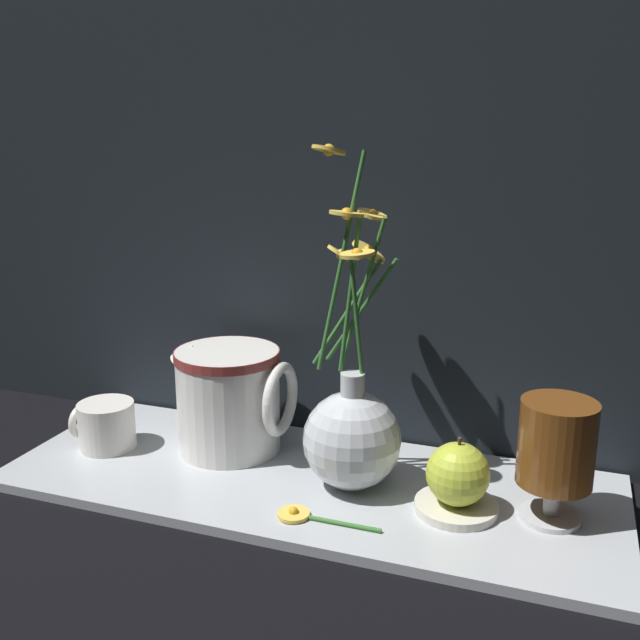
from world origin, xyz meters
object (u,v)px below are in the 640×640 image
Objects in this scene: yellow_mug at (105,425)px; ceramic_pitcher at (230,396)px; orange_fruit at (458,474)px; tea_glass at (556,448)px; vase_with_flowers at (352,429)px.

ceramic_pitcher is (0.16, 0.05, 0.04)m from yellow_mug.
tea_glass is at bearing 8.70° from orange_fruit.
yellow_mug is 0.57m from tea_glass.
vase_with_flowers reaches higher than orange_fruit.
orange_fruit is (0.47, -0.01, 0.01)m from yellow_mug.
vase_with_flowers is 2.91× the size of tea_glass.
vase_with_flowers reaches higher than yellow_mug.
yellow_mug is 1.07× the size of orange_fruit.
orange_fruit is at bearing -9.81° from vase_with_flowers.
tea_glass is at bearing -1.75° from vase_with_flowers.
ceramic_pitcher is 2.07× the size of orange_fruit.
yellow_mug is at bearing -179.48° from tea_glass.
tea_glass is 1.74× the size of orange_fruit.
ceramic_pitcher is 0.41m from tea_glass.
orange_fruit is at bearing -171.30° from tea_glass.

